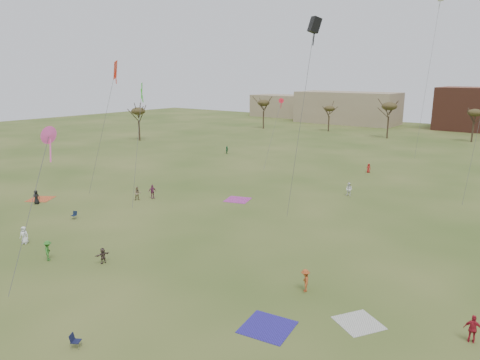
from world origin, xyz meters
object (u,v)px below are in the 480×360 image
Objects in this scene: flyer_near_center at (48,251)px; camp_chair_left at (74,217)px; spectator_fore_a at (473,329)px; flyer_near_left at (24,235)px; camp_chair_center at (76,344)px.

flyer_near_center is 2.02× the size of camp_chair_left.
flyer_near_left is at bearing -0.48° from spectator_fore_a.
flyer_near_center is 1.00× the size of spectator_fore_a.
spectator_fore_a is 2.02× the size of camp_chair_left.
flyer_near_center is 14.24m from camp_chair_center.
camp_chair_left is (-39.45, -1.23, -0.62)m from spectator_fore_a.
camp_chair_center is at bearing -169.04° from flyer_near_center.
flyer_near_center reaches higher than spectator_fore_a.
flyer_near_center is at bearing -60.75° from camp_chair_left.
flyer_near_left is 5.45m from flyer_near_center.
flyer_near_center is at bearing 34.35° from camp_chair_center.
spectator_fore_a is at bearing -20.32° from flyer_near_left.
camp_chair_center is at bearing -50.11° from camp_chair_left.
flyer_near_center is (5.41, -0.68, 0.04)m from flyer_near_left.
camp_chair_left is (-2.82, 6.96, -0.58)m from flyer_near_left.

